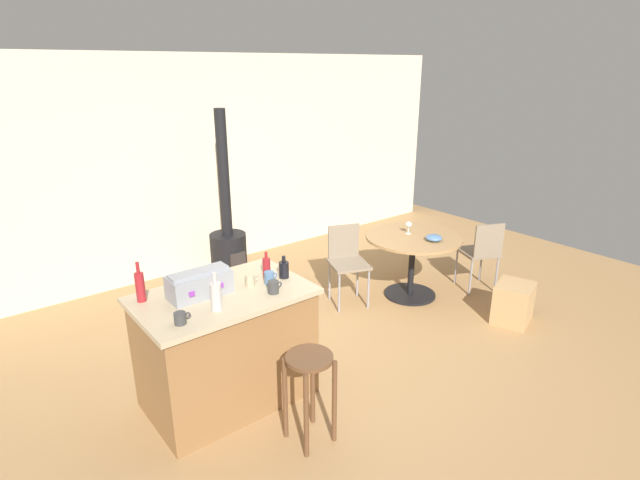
# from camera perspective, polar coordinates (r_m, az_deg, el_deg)

# --- Properties ---
(ground_plane) EXTENTS (8.80, 8.80, 0.00)m
(ground_plane) POSITION_cam_1_polar(r_m,az_deg,el_deg) (4.89, 3.75, -12.19)
(ground_plane) COLOR #A37A4C
(back_wall) EXTENTS (8.00, 0.10, 2.70)m
(back_wall) POSITION_cam_1_polar(r_m,az_deg,el_deg) (6.64, -12.78, 8.47)
(back_wall) COLOR beige
(back_wall) RESTS_ON ground_plane
(kitchen_island) EXTENTS (1.30, 0.83, 0.93)m
(kitchen_island) POSITION_cam_1_polar(r_m,az_deg,el_deg) (4.06, -10.64, -11.92)
(kitchen_island) COLOR olive
(kitchen_island) RESTS_ON ground_plane
(wooden_stool) EXTENTS (0.33, 0.33, 0.69)m
(wooden_stool) POSITION_cam_1_polar(r_m,az_deg,el_deg) (3.59, -1.21, -15.69)
(wooden_stool) COLOR brown
(wooden_stool) RESTS_ON ground_plane
(dining_table) EXTENTS (1.08, 1.08, 0.74)m
(dining_table) POSITION_cam_1_polar(r_m,az_deg,el_deg) (5.77, 10.55, -1.11)
(dining_table) COLOR black
(dining_table) RESTS_ON ground_plane
(folding_chair_near) EXTENTS (0.52, 0.52, 0.88)m
(folding_chair_near) POSITION_cam_1_polar(r_m,az_deg,el_deg) (5.55, 3.11, -2.10)
(folding_chair_near) COLOR #7F705B
(folding_chair_near) RESTS_ON ground_plane
(folding_chair_far) EXTENTS (0.53, 0.53, 0.86)m
(folding_chair_far) POSITION_cam_1_polar(r_m,az_deg,el_deg) (6.12, 18.02, -1.11)
(folding_chair_far) COLOR #7F705B
(folding_chair_far) RESTS_ON ground_plane
(wood_stove) EXTENTS (0.44, 0.45, 2.10)m
(wood_stove) POSITION_cam_1_polar(r_m,az_deg,el_deg) (6.18, -10.46, -0.35)
(wood_stove) COLOR black
(wood_stove) RESTS_ON ground_plane
(toolbox) EXTENTS (0.46, 0.23, 0.20)m
(toolbox) POSITION_cam_1_polar(r_m,az_deg,el_deg) (3.81, -13.63, -4.87)
(toolbox) COLOR gray
(toolbox) RESTS_ON kitchen_island
(bottle_0) EXTENTS (0.06, 0.06, 0.20)m
(bottle_0) POSITION_cam_1_polar(r_m,az_deg,el_deg) (4.08, -6.14, -2.99)
(bottle_0) COLOR maroon
(bottle_0) RESTS_ON kitchen_island
(bottle_1) EXTENTS (0.08, 0.08, 0.18)m
(bottle_1) POSITION_cam_1_polar(r_m,az_deg,el_deg) (4.02, -4.15, -3.36)
(bottle_1) COLOR black
(bottle_1) RESTS_ON kitchen_island
(bottle_2) EXTENTS (0.08, 0.08, 0.28)m
(bottle_2) POSITION_cam_1_polar(r_m,az_deg,el_deg) (3.56, -11.82, -6.26)
(bottle_2) COLOR #B7B2AD
(bottle_2) RESTS_ON kitchen_island
(bottle_3) EXTENTS (0.07, 0.07, 0.30)m
(bottle_3) POSITION_cam_1_polar(r_m,az_deg,el_deg) (3.83, -19.89, -4.99)
(bottle_3) COLOR maroon
(bottle_3) RESTS_ON kitchen_island
(cup_0) EXTENTS (0.11, 0.07, 0.09)m
(cup_0) POSITION_cam_1_polar(r_m,az_deg,el_deg) (3.92, -7.99, -4.56)
(cup_0) COLOR tan
(cup_0) RESTS_ON kitchen_island
(cup_1) EXTENTS (0.12, 0.08, 0.08)m
(cup_1) POSITION_cam_1_polar(r_m,az_deg,el_deg) (3.47, -15.68, -8.61)
(cup_1) COLOR #383838
(cup_1) RESTS_ON kitchen_island
(cup_2) EXTENTS (0.11, 0.08, 0.10)m
(cup_2) POSITION_cam_1_polar(r_m,az_deg,el_deg) (3.94, -5.79, -4.30)
(cup_2) COLOR #4C7099
(cup_2) RESTS_ON kitchen_island
(cup_3) EXTENTS (0.12, 0.08, 0.10)m
(cup_3) POSITION_cam_1_polar(r_m,az_deg,el_deg) (3.78, -5.34, -5.37)
(cup_3) COLOR #383838
(cup_3) RESTS_ON kitchen_island
(wine_glass) EXTENTS (0.07, 0.07, 0.14)m
(wine_glass) POSITION_cam_1_polar(r_m,az_deg,el_deg) (5.74, 10.12, 1.72)
(wine_glass) COLOR silver
(wine_glass) RESTS_ON dining_table
(serving_bowl) EXTENTS (0.18, 0.18, 0.07)m
(serving_bowl) POSITION_cam_1_polar(r_m,az_deg,el_deg) (5.58, 12.90, 0.25)
(serving_bowl) COLOR #4C7099
(serving_bowl) RESTS_ON dining_table
(cardboard_box) EXTENTS (0.49, 0.46, 0.42)m
(cardboard_box) POSITION_cam_1_polar(r_m,az_deg,el_deg) (5.62, 21.24, -6.71)
(cardboard_box) COLOR tan
(cardboard_box) RESTS_ON ground_plane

